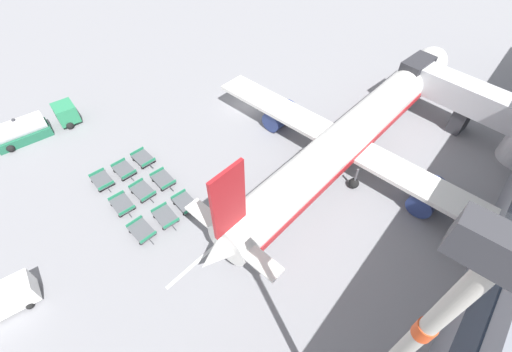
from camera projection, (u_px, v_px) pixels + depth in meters
ground_plane at (246, 106)px, 45.20m from camera, size 500.00×500.00×0.00m
jet_bridge at (486, 111)px, 38.31m from camera, size 17.95×6.45×6.30m
airplane at (352, 134)px, 36.15m from camera, size 34.82×42.65×11.76m
fuel_tanker_secondary at (31, 127)px, 40.30m from camera, size 4.83×9.71×3.04m
baggage_dolly_row_near_col_a at (102, 181)px, 35.68m from camera, size 3.32×2.05×0.92m
baggage_dolly_row_near_col_b at (122, 205)px, 33.57m from camera, size 3.32×2.07×0.92m
baggage_dolly_row_near_col_c at (142, 231)px, 31.52m from camera, size 3.29×1.95×0.92m
baggage_dolly_row_mid_a_col_a at (124, 170)px, 36.70m from camera, size 3.30×1.98×0.92m
baggage_dolly_row_mid_a_col_b at (143, 191)px, 34.72m from camera, size 3.29×1.95×0.92m
baggage_dolly_row_mid_a_col_c at (166, 217)px, 32.59m from camera, size 3.32×2.11×0.92m
baggage_dolly_row_mid_b_col_a at (143, 158)px, 37.88m from camera, size 3.29×1.96×0.92m
baggage_dolly_row_mid_b_col_b at (163, 180)px, 35.77m from camera, size 3.31×2.04×0.92m
baggage_dolly_row_mid_b_col_c at (185, 203)px, 33.70m from camera, size 3.32×2.06×0.92m
stand_guidance_stripe at (277, 191)px, 35.30m from camera, size 1.69×28.31×0.01m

